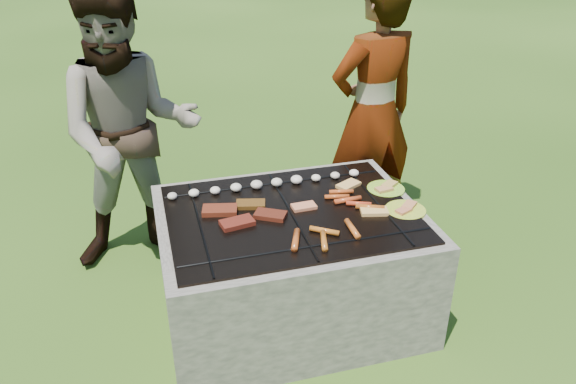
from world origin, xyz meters
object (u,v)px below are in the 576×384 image
fire_pit (291,267)px  plate_far (386,189)px  plate_near (406,210)px  bystander (130,133)px  cook (373,114)px

fire_pit → plate_far: bearing=11.1°
fire_pit → plate_far: size_ratio=5.09×
plate_near → bystander: (-1.29, 0.86, 0.21)m
bystander → plate_near: bearing=-32.2°
cook → bystander: (-1.44, 0.06, 0.00)m
cook → bystander: 1.44m
fire_pit → bystander: (-0.72, 0.74, 0.54)m
fire_pit → cook: cook is taller
plate_far → bystander: size_ratio=0.16×
plate_near → cook: (0.15, 0.80, 0.21)m
bystander → plate_far: bearing=-24.4°
plate_near → bystander: size_ratio=0.14×
cook → plate_near: bearing=67.5°
cook → bystander: bearing=-14.1°
plate_far → bystander: bystander is taller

